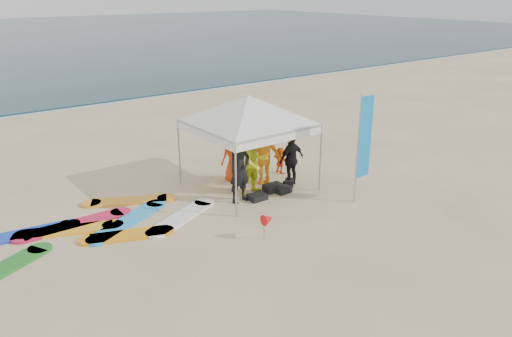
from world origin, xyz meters
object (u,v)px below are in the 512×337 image
Objects in this scene: person_orange_a at (263,154)px; person_black_b at (291,159)px; person_yellow at (255,163)px; person_seated at (280,160)px; marker_pennant at (268,219)px; person_black_a at (240,169)px; surfboard_spread at (96,226)px; person_orange_b at (233,154)px; feather_flag at (364,139)px; canopy_tent at (248,96)px.

person_black_b is (0.61, -0.61, -0.15)m from person_orange_a.
person_yellow is 1.16× the size of person_black_b.
person_seated is at bearing 25.29° from person_yellow.
person_seated reaches higher than marker_pennant.
person_orange_a is at bearing -48.24° from person_black_b.
person_black_b is (1.99, 0.12, -0.15)m from person_black_a.
marker_pennant is (-1.43, -2.43, -0.44)m from person_yellow.
surfboard_spread is at bearing 92.78° from person_seated.
person_black_a is 1.02× the size of person_yellow.
marker_pennant is (-0.73, -2.20, -0.46)m from person_black_a.
person_orange_b reaches higher than marker_pennant.
surfboard_spread is at bearing 9.42° from person_orange_a.
person_black_a is at bearing -163.43° from person_yellow.
person_orange_a is 1.18× the size of person_black_b.
person_black_b is at bearing -6.98° from surfboard_spread.
person_black_a is at bearing 57.12° from person_orange_b.
person_orange_a is 0.97m from person_orange_b.
person_orange_b reaches higher than surfboard_spread.
surfboard_spread is at bearing 157.13° from feather_flag.
person_black_a is 2.66m from person_seated.
canopy_tent is at bearing 88.04° from person_orange_b.
person_orange_a is at bearing -2.29° from canopy_tent.
person_black_b is at bearing 110.66° from feather_flag.
person_black_a is 0.31× the size of surfboard_spread.
person_yellow reaches higher than surfboard_spread.
canopy_tent is 3.47m from feather_flag.
person_seated is at bearing -149.22° from person_orange_a.
person_black_a is at bearing -12.19° from surfboard_spread.
person_black_b is (1.29, -0.12, -0.13)m from person_yellow.
person_black_a is at bearing -138.74° from canopy_tent.
person_black_b is 0.52× the size of feather_flag.
person_orange_b is at bearing 53.93° from person_black_a.
person_yellow is at bearing -106.19° from canopy_tent.
feather_flag reaches higher than marker_pennant.
person_black_b is at bearing 126.01° from person_orange_b.
feather_flag is at bearing 107.21° from person_black_b.
person_black_b is 0.38× the size of canopy_tent.
person_seated is at bearing -114.77° from person_black_b.
person_black_a is at bearing 71.73° from marker_pennant.
person_yellow is 0.61× the size of feather_flag.
person_yellow is 0.98× the size of person_orange_a.
person_black_a is 1.19× the size of person_black_b.
person_orange_b is 0.39× the size of canopy_tent.
person_black_a is 2.21× the size of person_seated.
person_black_a reaches higher than person_orange_b.
canopy_tent reaches higher than person_black_a.
person_black_b is 1.82m from person_orange_b.
feather_flag is (0.79, -2.09, 1.00)m from person_black_b.
person_black_a reaches higher than surfboard_spread.
feather_flag is 0.50× the size of surfboard_spread.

